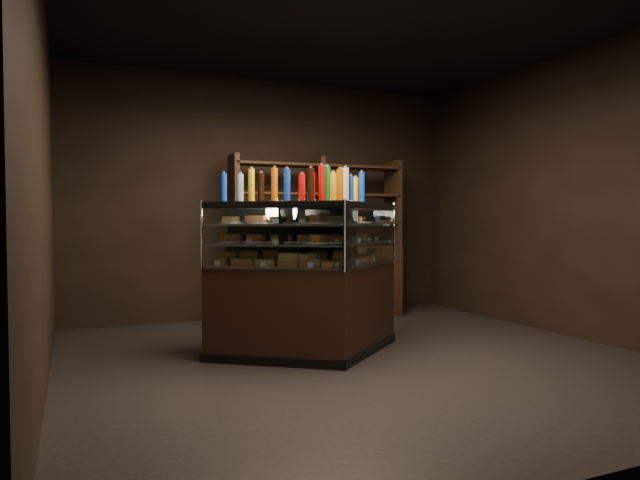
# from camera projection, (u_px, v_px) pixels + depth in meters

# --- Properties ---
(ground) EXTENTS (5.00, 5.00, 0.00)m
(ground) POSITION_uv_depth(u_px,v_px,m) (360.00, 359.00, 5.04)
(ground) COLOR black
(ground) RESTS_ON ground
(room_shell) EXTENTS (5.02, 5.02, 3.01)m
(room_shell) POSITION_uv_depth(u_px,v_px,m) (360.00, 139.00, 4.97)
(room_shell) COLOR black
(room_shell) RESTS_ON ground
(display_case) EXTENTS (2.00, 1.32, 1.40)m
(display_case) POSITION_uv_depth(u_px,v_px,m) (312.00, 303.00, 5.21)
(display_case) COLOR black
(display_case) RESTS_ON ground
(food_display) EXTENTS (1.66, 0.88, 0.43)m
(food_display) POSITION_uv_depth(u_px,v_px,m) (312.00, 238.00, 5.19)
(food_display) COLOR #C27945
(food_display) RESTS_ON display_case
(bottles_top) EXTENTS (1.48, 0.74, 0.30)m
(bottles_top) POSITION_uv_depth(u_px,v_px,m) (312.00, 187.00, 5.18)
(bottles_top) COLOR black
(bottles_top) RESTS_ON display_case
(potted_conifer) EXTENTS (0.31, 0.31, 0.66)m
(potted_conifer) POSITION_uv_depth(u_px,v_px,m) (368.00, 302.00, 5.97)
(potted_conifer) COLOR black
(potted_conifer) RESTS_ON ground
(back_shelving) EXTENTS (2.19, 0.48, 2.00)m
(back_shelving) POSITION_uv_depth(u_px,v_px,m) (318.00, 270.00, 7.08)
(back_shelving) COLOR black
(back_shelving) RESTS_ON ground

